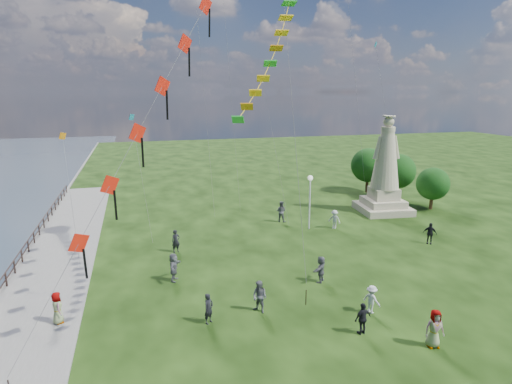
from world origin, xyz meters
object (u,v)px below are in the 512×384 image
object	(u,v)px
person_9	(430,233)
person_2	(372,299)
person_7	(281,211)
person_10	(57,310)
person_0	(209,309)
person_8	(335,219)
person_3	(363,318)
person_5	(174,267)
person_4	(434,329)
statue	(385,177)
lamppost	(310,191)
person_6	(176,241)
person_11	(321,269)
person_1	(260,297)

from	to	relation	value
person_9	person_2	bearing A→B (deg)	-102.25
person_7	person_10	size ratio (longest dim) A/B	1.15
person_0	person_8	size ratio (longest dim) A/B	0.99
person_7	person_9	bearing A→B (deg)	173.02
person_2	person_10	world-z (taller)	person_10
person_3	person_5	size ratio (longest dim) A/B	0.90
person_2	person_3	size ratio (longest dim) A/B	0.95
person_8	person_9	distance (m)	7.84
person_4	statue	bearing A→B (deg)	74.29
statue	lamppost	xyz separation A→B (m)	(-9.25, -3.08, -0.15)
person_5	person_10	size ratio (longest dim) A/B	1.08
person_6	statue	bearing A→B (deg)	-0.21
person_11	person_3	bearing A→B (deg)	39.27
person_4	person_7	world-z (taller)	person_7
statue	person_7	size ratio (longest dim) A/B	4.90
lamppost	person_6	bearing A→B (deg)	-168.14
person_5	person_8	xyz separation A→B (m)	(14.56, 6.99, -0.09)
lamppost	person_8	xyz separation A→B (m)	(2.20, -0.47, -2.61)
person_11	person_0	bearing A→B (deg)	-24.71
person_5	person_10	world-z (taller)	person_5
person_4	lamppost	bearing A→B (deg)	96.61
lamppost	person_7	world-z (taller)	lamppost
statue	person_2	size ratio (longest dim) A/B	6.10
person_0	person_6	bearing A→B (deg)	53.38
person_2	person_5	size ratio (longest dim) A/B	0.85
person_4	person_8	world-z (taller)	person_4
person_10	person_11	world-z (taller)	person_11
statue	person_3	bearing A→B (deg)	-117.72
person_7	lamppost	bearing A→B (deg)	157.79
lamppost	person_1	bearing A→B (deg)	-122.90
person_0	person_3	bearing A→B (deg)	-63.37
lamppost	person_10	bearing A→B (deg)	-148.98
lamppost	person_4	xyz separation A→B (m)	(-1.32, -18.12, -2.50)
person_2	person_6	size ratio (longest dim) A/B	0.90
person_1	person_10	size ratio (longest dim) A/B	1.06
person_9	person_7	bearing A→B (deg)	174.85
lamppost	person_10	size ratio (longest dim) A/B	2.82
person_3	person_8	size ratio (longest dim) A/B	1.00
lamppost	person_10	distance (m)	21.84
person_0	person_1	bearing A→B (deg)	-32.54
person_0	person_10	distance (m)	7.73
person_0	person_8	xyz separation A→B (m)	(13.31, 12.66, 0.01)
person_4	person_9	bearing A→B (deg)	63.98
person_0	person_2	bearing A→B (deg)	-48.93
person_10	statue	bearing A→B (deg)	-81.46
person_3	person_6	size ratio (longest dim) A/B	0.95
lamppost	person_8	world-z (taller)	lamppost
person_11	person_4	bearing A→B (deg)	59.10
person_6	person_10	bearing A→B (deg)	-143.17
person_8	person_11	world-z (taller)	person_11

